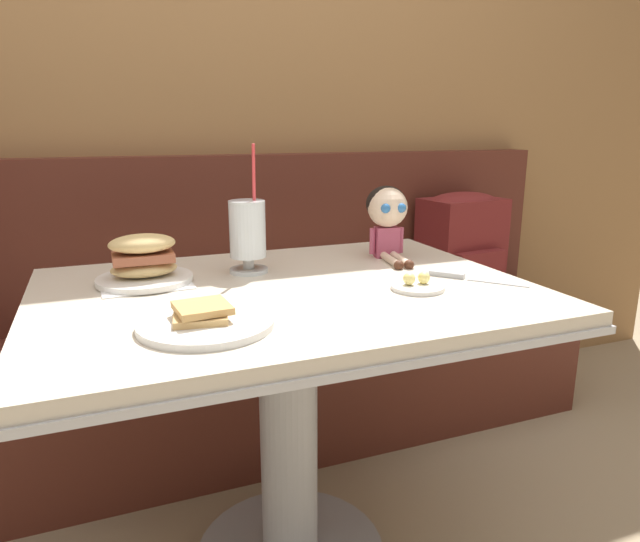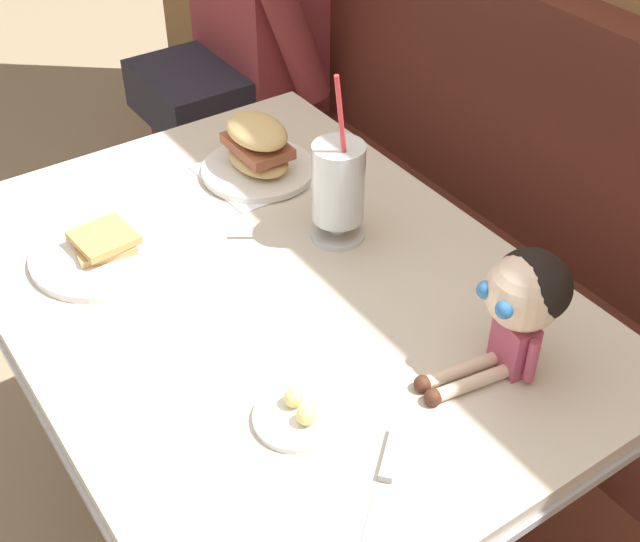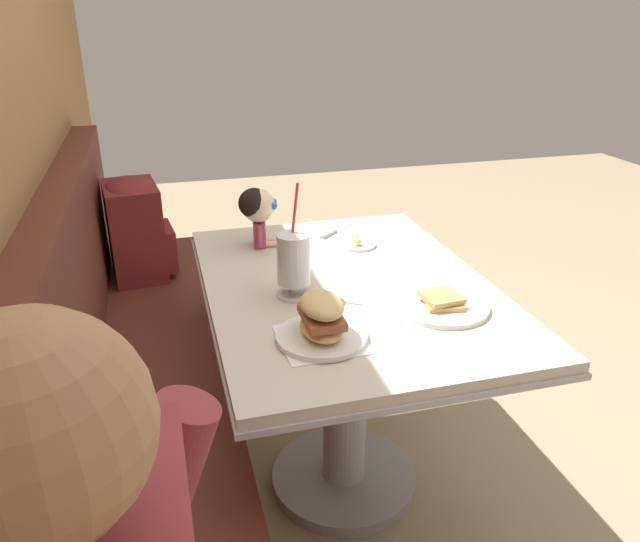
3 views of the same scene
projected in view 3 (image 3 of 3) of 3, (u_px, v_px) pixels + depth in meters
The scene contains 10 objects.
ground_plane at pixel (393, 472), 2.10m from camera, with size 8.00×8.00×0.00m, color #998466.
booth_bench at pixel (139, 435), 1.77m from camera, with size 2.60×0.48×1.00m.
diner_table at pixel (346, 342), 1.84m from camera, with size 1.11×0.81×0.74m.
toast_plate at pixel (441, 304), 1.61m from camera, with size 0.25×0.25×0.04m.
milkshake_glass at pixel (294, 262), 1.64m from camera, with size 0.10×0.10×0.32m.
sandwich_plate at pixel (322, 323), 1.44m from camera, with size 0.22×0.22×0.12m.
butter_saucer at pixel (357, 243), 2.02m from camera, with size 0.12×0.12×0.04m.
butter_knife at pixel (333, 231), 2.14m from camera, with size 0.17×0.19×0.01m.
seated_doll at pixel (258, 209), 1.98m from camera, with size 0.13×0.23×0.20m.
backpack at pixel (136, 226), 2.45m from camera, with size 0.32×0.27×0.41m.
Camera 3 is at (-1.52, 0.68, 1.48)m, focal length 34.17 mm.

